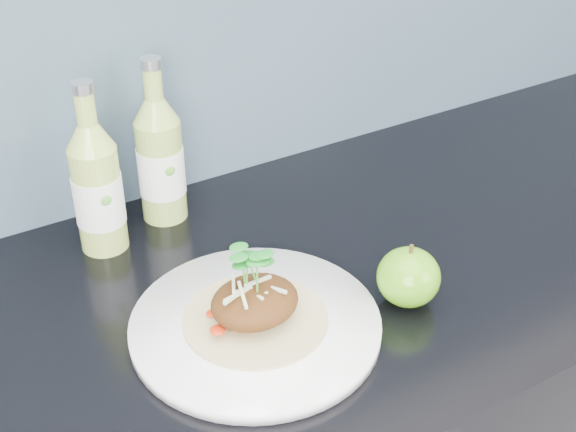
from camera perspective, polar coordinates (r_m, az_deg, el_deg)
name	(u,v)px	position (r m, az deg, el deg)	size (l,w,h in m)	color
dinner_plate	(255,326)	(0.94, -2.33, -7.80)	(0.33, 0.33, 0.02)	white
pork_taco	(255,300)	(0.92, -2.38, -6.02)	(0.17, 0.17, 0.10)	tan
green_apple	(409,277)	(0.97, 8.57, -4.31)	(0.10, 0.10, 0.08)	#3B870E
cider_bottle_left	(97,188)	(1.06, -13.41, 1.96)	(0.08, 0.08, 0.24)	#9FB94D
cider_bottle_right	(160,160)	(1.11, -9.06, 3.97)	(0.08, 0.08, 0.24)	#91B049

